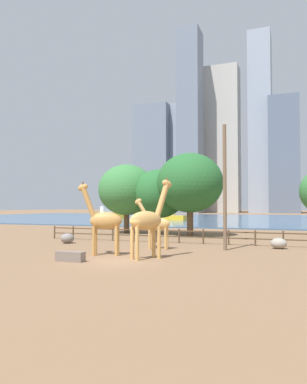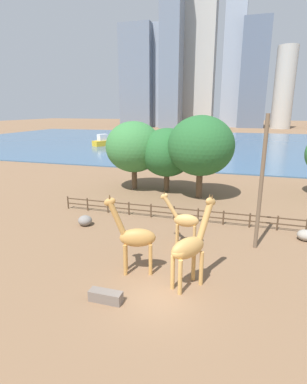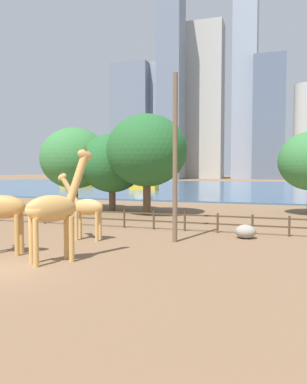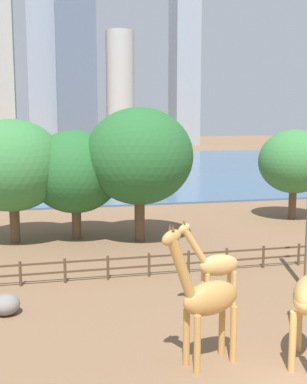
{
  "view_description": "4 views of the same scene",
  "coord_description": "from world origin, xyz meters",
  "px_view_note": "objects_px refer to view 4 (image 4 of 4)",
  "views": [
    {
      "loc": [
        10.17,
        -20.56,
        3.37
      ],
      "look_at": [
        -3.53,
        15.83,
        4.81
      ],
      "focal_mm": 35.0,
      "sensor_mm": 36.0,
      "label": 1
    },
    {
      "loc": [
        3.83,
        -13.52,
        9.91
      ],
      "look_at": [
        -2.57,
        7.8,
        3.72
      ],
      "focal_mm": 28.0,
      "sensor_mm": 36.0,
      "label": 2
    },
    {
      "loc": [
        10.86,
        -12.61,
        4.15
      ],
      "look_at": [
        -0.07,
        19.95,
        2.12
      ],
      "focal_mm": 35.0,
      "sensor_mm": 36.0,
      "label": 3
    },
    {
      "loc": [
        -7.42,
        -12.41,
        8.21
      ],
      "look_at": [
        -0.06,
        18.49,
        3.65
      ],
      "focal_mm": 45.0,
      "sensor_mm": 36.0,
      "label": 4
    }
  ],
  "objects_px": {
    "giraffe_young": "(207,298)",
    "tree_center_broad": "(294,162)",
    "tree_left_large": "(139,156)",
    "boulder_near_fence": "(6,305)",
    "tree_left_small": "(12,166)",
    "tree_right_tall": "(75,172)",
    "giraffe_tall": "(215,265)"
  },
  "relations": [
    {
      "from": "tree_left_large",
      "to": "tree_left_small",
      "type": "xyz_separation_m",
      "value": [
        -8.49,
        1.52,
        -0.59
      ]
    },
    {
      "from": "giraffe_young",
      "to": "boulder_near_fence",
      "type": "relative_size",
      "value": 4.21
    },
    {
      "from": "giraffe_young",
      "to": "boulder_near_fence",
      "type": "distance_m",
      "value": 9.45
    },
    {
      "from": "tree_left_large",
      "to": "tree_left_small",
      "type": "distance_m",
      "value": 8.64
    },
    {
      "from": "giraffe_tall",
      "to": "tree_center_broad",
      "type": "height_order",
      "value": "tree_center_broad"
    },
    {
      "from": "giraffe_young",
      "to": "tree_left_large",
      "type": "distance_m",
      "value": 18.08
    },
    {
      "from": "boulder_near_fence",
      "to": "tree_center_broad",
      "type": "height_order",
      "value": "tree_center_broad"
    },
    {
      "from": "tree_left_large",
      "to": "tree_center_broad",
      "type": "relative_size",
      "value": 1.21
    },
    {
      "from": "tree_center_broad",
      "to": "tree_left_small",
      "type": "height_order",
      "value": "tree_left_small"
    },
    {
      "from": "tree_left_large",
      "to": "giraffe_tall",
      "type": "bearing_deg",
      "value": -86.74
    },
    {
      "from": "tree_center_broad",
      "to": "tree_right_tall",
      "type": "height_order",
      "value": "tree_right_tall"
    },
    {
      "from": "giraffe_tall",
      "to": "tree_left_large",
      "type": "bearing_deg",
      "value": -90.53
    },
    {
      "from": "boulder_near_fence",
      "to": "giraffe_young",
      "type": "bearing_deg",
      "value": -41.44
    },
    {
      "from": "tree_center_broad",
      "to": "giraffe_young",
      "type": "bearing_deg",
      "value": -125.31
    },
    {
      "from": "boulder_near_fence",
      "to": "tree_left_small",
      "type": "height_order",
      "value": "tree_left_small"
    },
    {
      "from": "tree_left_small",
      "to": "giraffe_young",
      "type": "bearing_deg",
      "value": -69.67
    },
    {
      "from": "giraffe_tall",
      "to": "giraffe_young",
      "type": "distance_m",
      "value": 5.21
    },
    {
      "from": "giraffe_young",
      "to": "tree_left_small",
      "type": "relative_size",
      "value": 0.6
    },
    {
      "from": "giraffe_young",
      "to": "tree_left_small",
      "type": "xyz_separation_m",
      "value": [
        -7.11,
        19.2,
        2.98
      ]
    },
    {
      "from": "tree_right_tall",
      "to": "giraffe_tall",
      "type": "bearing_deg",
      "value": -71.03
    },
    {
      "from": "giraffe_young",
      "to": "giraffe_tall",
      "type": "bearing_deg",
      "value": -131.94
    },
    {
      "from": "giraffe_young",
      "to": "tree_left_small",
      "type": "height_order",
      "value": "tree_left_small"
    },
    {
      "from": "giraffe_tall",
      "to": "giraffe_young",
      "type": "relative_size",
      "value": 0.8
    },
    {
      "from": "tree_left_large",
      "to": "tree_right_tall",
      "type": "bearing_deg",
      "value": 159.39
    },
    {
      "from": "tree_right_tall",
      "to": "tree_left_small",
      "type": "distance_m",
      "value": 4.27
    },
    {
      "from": "boulder_near_fence",
      "to": "tree_center_broad",
      "type": "xyz_separation_m",
      "value": [
        22.71,
        16.15,
        4.5
      ]
    },
    {
      "from": "boulder_near_fence",
      "to": "tree_right_tall",
      "type": "height_order",
      "value": "tree_right_tall"
    },
    {
      "from": "giraffe_tall",
      "to": "tree_right_tall",
      "type": "relative_size",
      "value": 0.53
    },
    {
      "from": "giraffe_young",
      "to": "tree_center_broad",
      "type": "distance_m",
      "value": 27.42
    },
    {
      "from": "tree_left_large",
      "to": "tree_center_broad",
      "type": "bearing_deg",
      "value": 17.71
    },
    {
      "from": "giraffe_young",
      "to": "tree_right_tall",
      "type": "height_order",
      "value": "tree_right_tall"
    },
    {
      "from": "boulder_near_fence",
      "to": "tree_right_tall",
      "type": "distance_m",
      "value": 14.44
    }
  ]
}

